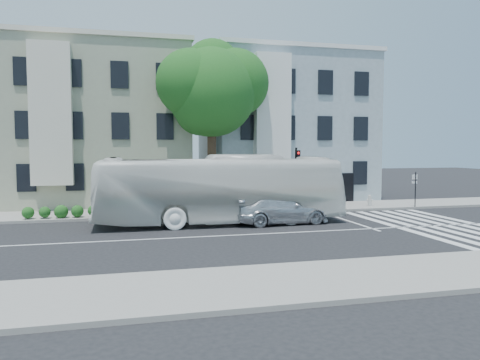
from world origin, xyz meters
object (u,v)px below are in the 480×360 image
object	(u,v)px
traffic_signal	(297,171)
bus	(220,189)
fire_hydrant	(370,200)
sedan	(280,210)

from	to	relation	value
traffic_signal	bus	bearing A→B (deg)	-175.08
bus	fire_hydrant	size ratio (longest dim) A/B	17.64
sedan	traffic_signal	world-z (taller)	traffic_signal
traffic_signal	fire_hydrant	world-z (taller)	traffic_signal
fire_hydrant	sedan	bearing A→B (deg)	-149.88
sedan	traffic_signal	xyz separation A→B (m)	(2.39, 3.82, 1.85)
bus	traffic_signal	size ratio (longest dim) A/B	3.26
bus	sedan	distance (m)	3.38
sedan	traffic_signal	distance (m)	4.87
traffic_signal	sedan	bearing A→B (deg)	-145.69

